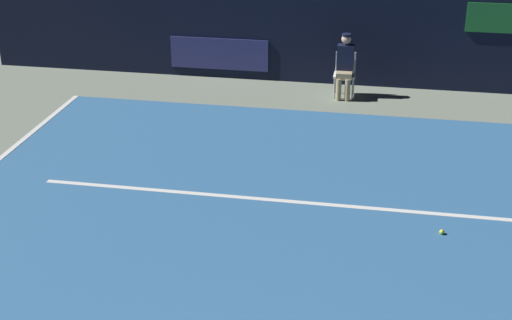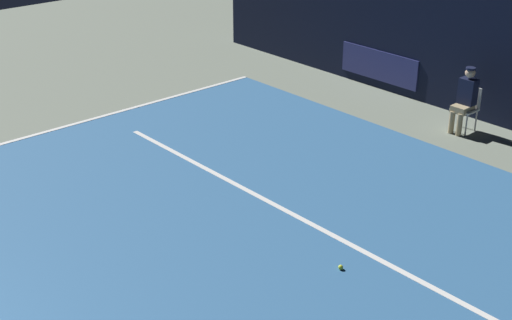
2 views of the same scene
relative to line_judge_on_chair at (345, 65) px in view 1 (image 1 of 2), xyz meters
name	(u,v)px [view 1 (image 1 of 2)]	position (x,y,z in m)	size (l,w,h in m)	color
ground_plane	(300,283)	(0.02, -7.08, -0.69)	(32.78, 32.78, 0.00)	gray
court_surface	(300,282)	(0.02, -7.08, -0.68)	(11.08, 12.12, 0.01)	#336699
line_service	(319,204)	(0.02, -4.96, -0.67)	(8.64, 0.10, 0.01)	white
back_wall	(350,24)	(0.01, 0.94, 0.61)	(16.24, 0.33, 2.60)	black
line_judge_on_chair	(345,65)	(0.00, 0.00, 0.00)	(0.44, 0.53, 1.32)	white
tennis_ball	(442,232)	(1.78, -5.54, -0.64)	(0.07, 0.07, 0.07)	#CCE033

